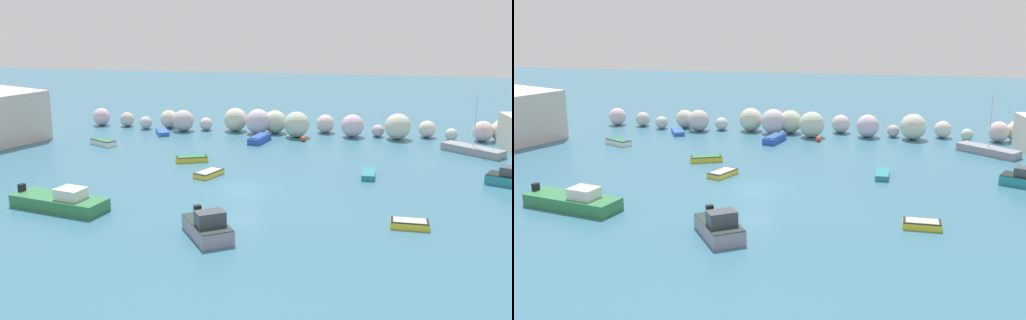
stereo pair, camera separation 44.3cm
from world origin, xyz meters
TOP-DOWN VIEW (x-y plane):
  - cove_water at (0.00, 0.00)m, footprint 160.00×160.00m
  - rock_breakwater at (1.57, 20.87)m, footprint 45.92×5.12m
  - channel_buoy at (2.72, 17.47)m, footprint 0.56×0.56m
  - moored_boat_1 at (-11.38, -6.28)m, footprint 7.14×3.71m
  - moored_boat_2 at (-3.53, 3.36)m, footprint 2.18×2.89m
  - moored_boat_4 at (-12.70, 18.41)m, footprint 2.30×3.10m
  - moored_boat_5 at (-1.66, 16.36)m, footprint 1.98×3.60m
  - moored_boat_6 at (9.23, 5.47)m, footprint 1.09×2.81m
  - moored_boat_7 at (-16.73, 12.25)m, footprint 3.09×2.39m
  - moored_boat_8 at (-0.22, -9.42)m, footprint 3.91×4.51m
  - moored_boat_9 at (18.85, 15.12)m, footprint 5.54×5.05m
  - moored_boat_10 at (11.76, -5.64)m, footprint 2.40×1.27m
  - moored_boat_11 at (-6.25, 7.66)m, footprint 3.07×2.23m

SIDE VIEW (x-z plane):
  - cove_water at x=0.00m, z-range 0.00..0.00m
  - moored_boat_4 at x=-12.70m, z-range 0.00..0.44m
  - moored_boat_6 at x=9.23m, z-range 0.00..0.45m
  - moored_boat_2 at x=-3.53m, z-range 0.01..0.46m
  - moored_boat_10 at x=11.76m, z-range 0.01..0.51m
  - moored_boat_11 at x=-6.25m, z-range 0.01..0.52m
  - channel_buoy at x=2.72m, z-range 0.00..0.56m
  - moored_boat_7 at x=-16.73m, z-range 0.01..0.57m
  - moored_boat_5 at x=-1.66m, z-range -0.01..0.70m
  - moored_boat_9 at x=18.85m, z-range -2.42..3.16m
  - moored_boat_1 at x=-11.38m, z-range -0.26..1.33m
  - moored_boat_8 at x=-0.22m, z-range -0.27..1.51m
  - rock_breakwater at x=1.57m, z-range -0.18..2.50m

